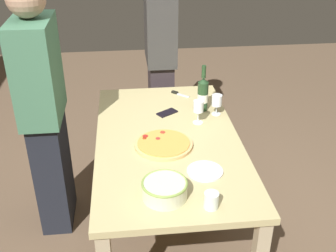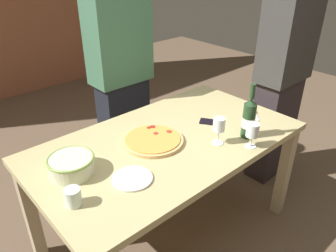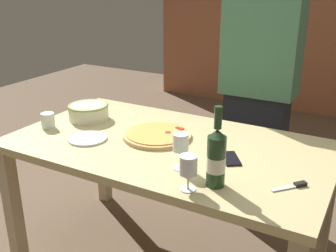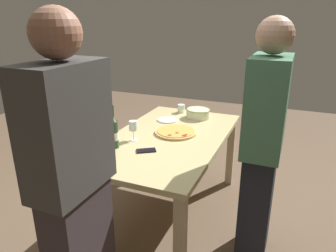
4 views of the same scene
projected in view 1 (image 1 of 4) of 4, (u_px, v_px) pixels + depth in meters
ground_plane at (168, 228)px, 2.97m from camera, size 8.00×8.00×0.00m
dining_table at (168, 151)px, 2.65m from camera, size 1.60×0.90×0.75m
pizza at (164, 144)px, 2.53m from camera, size 0.36×0.36×0.03m
serving_bowl at (165, 189)px, 2.08m from camera, size 0.24×0.24×0.09m
wine_bottle at (203, 94)px, 2.91m from camera, size 0.08×0.08×0.33m
wine_glass_near_pizza at (217, 101)px, 2.86m from camera, size 0.07×0.07×0.15m
wine_glass_by_bottle at (198, 107)px, 2.74m from camera, size 0.07×0.07×0.16m
cup_amber at (211, 200)px, 2.01m from camera, size 0.07×0.07×0.08m
side_plate at (205, 171)px, 2.29m from camera, size 0.20×0.20×0.01m
cell_phone at (167, 113)px, 2.91m from camera, size 0.14×0.16×0.01m
pizza_knife at (178, 94)px, 3.19m from camera, size 0.12×0.13×0.02m
person_host at (160, 58)px, 3.52m from camera, size 0.45×0.24×1.74m
person_guest_left at (44, 113)px, 2.67m from camera, size 0.45×0.24×1.70m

